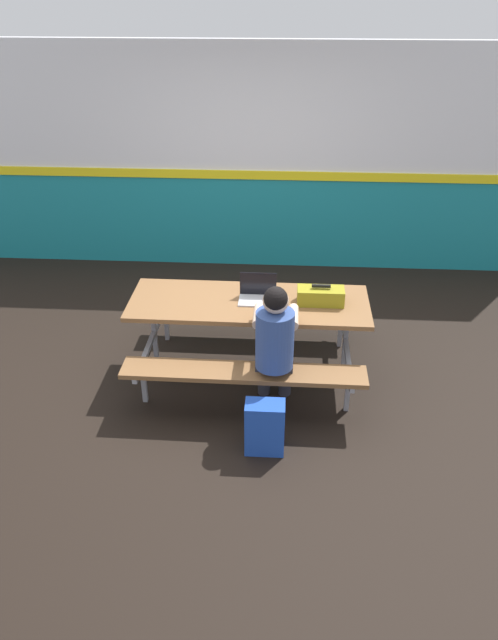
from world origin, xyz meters
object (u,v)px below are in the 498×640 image
picnic_table_main (249,317)px  student_nearer (275,339)px  backpack_dark (265,427)px  toolbox_grey (321,296)px  laptop_silver (258,295)px

picnic_table_main → student_nearer: (0.24, -0.56, 0.13)m
student_nearer → backpack_dark: (-0.05, -0.48, -0.49)m
picnic_table_main → backpack_dark: 1.12m
toolbox_grey → backpack_dark: (-0.43, -1.04, -0.60)m
laptop_silver → picnic_table_main: bearing=-153.1°
toolbox_grey → backpack_dark: 1.27m
picnic_table_main → backpack_dark: size_ratio=4.74×
laptop_silver → backpack_dark: 1.23m
student_nearer → toolbox_grey: size_ratio=3.02×
laptop_silver → backpack_dark: laptop_silver is taller
student_nearer → toolbox_grey: bearing=55.9°
toolbox_grey → laptop_silver: bearing=175.6°
laptop_silver → backpack_dark: size_ratio=0.73×
picnic_table_main → toolbox_grey: (0.61, -0.00, 0.23)m
student_nearer → toolbox_grey: 0.68m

